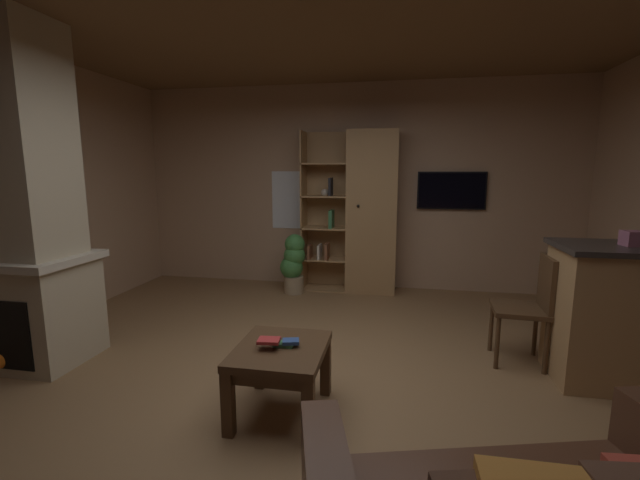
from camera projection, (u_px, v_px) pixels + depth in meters
name	position (u px, v px, depth m)	size (l,w,h in m)	color
floor	(310.00, 387.00, 3.14)	(5.92, 5.72, 0.02)	olive
wall_back	(354.00, 187.00, 5.71)	(6.04, 0.06, 2.75)	tan
window_pane_back	(299.00, 200.00, 5.85)	(0.78, 0.01, 0.80)	white
stone_fireplace	(20.00, 215.00, 3.38)	(0.98, 0.76, 2.75)	#BCAD8E
bookshelf_cabinet	(365.00, 214.00, 5.47)	(1.25, 0.41, 2.11)	#A87F51
tissue_box	(632.00, 238.00, 3.01)	(0.12, 0.12, 0.11)	#995972
coffee_table	(281.00, 360.00, 2.73)	(0.58, 0.67, 0.47)	#4C331E
table_book_0	(284.00, 344.00, 2.72)	(0.13, 0.08, 0.02)	#387247
table_book_1	(291.00, 341.00, 2.71)	(0.11, 0.08, 0.02)	#2D4C8C
table_book_2	(269.00, 341.00, 2.67)	(0.14, 0.10, 0.02)	#B22D2D
dining_chair	(530.00, 302.00, 3.43)	(0.45, 0.45, 0.92)	#4C331E
potted_floor_plant	(293.00, 262.00, 5.48)	(0.33, 0.31, 0.79)	#9E896B
wall_mounted_tv	(451.00, 191.00, 5.42)	(0.87, 0.06, 0.49)	black
track_light_spot_0	(13.00, 13.00, 2.89)	(0.07, 0.07, 0.09)	black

